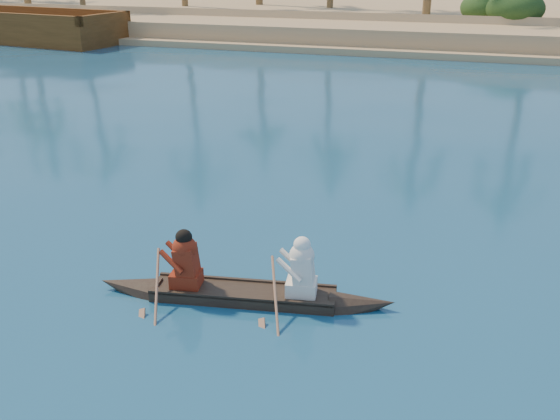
% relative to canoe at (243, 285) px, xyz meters
% --- Properties ---
extents(sandy_embankment, '(150.00, 51.00, 1.50)m').
position_rel_canoe_xyz_m(sandy_embankment, '(5.53, 50.89, 0.27)').
color(sandy_embankment, tan).
rests_on(sandy_embankment, ground).
extents(shrub_cluster, '(100.00, 6.00, 2.40)m').
position_rel_canoe_xyz_m(shrub_cluster, '(5.53, 35.50, 0.95)').
color(shrub_cluster, '#1A3112').
rests_on(shrub_cluster, ground).
extents(canoe, '(4.84, 1.43, 1.32)m').
position_rel_canoe_xyz_m(canoe, '(0.00, 0.00, 0.00)').
color(canoe, '#31261A').
rests_on(canoe, ground).
extents(barge_left, '(14.06, 6.34, 2.26)m').
position_rel_canoe_xyz_m(barge_left, '(-25.10, 26.00, 0.54)').
color(barge_left, brown).
rests_on(barge_left, ground).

